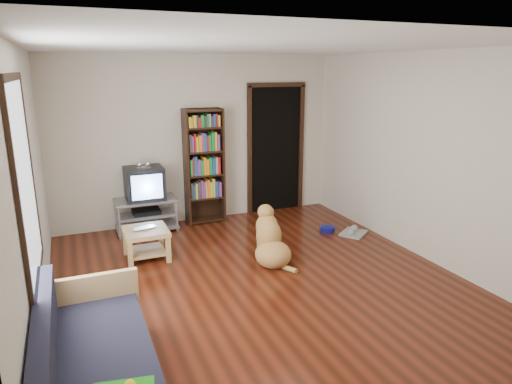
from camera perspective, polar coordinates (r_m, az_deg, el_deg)
name	(u,v)px	position (r m, az deg, el deg)	size (l,w,h in m)	color
ground	(259,281)	(5.38, 0.43, -11.12)	(5.00, 5.00, 0.00)	#531D0E
ceiling	(260,46)	(4.83, 0.50, 17.78)	(5.00, 5.00, 0.00)	white
wall_back	(197,140)	(7.27, -7.33, 6.48)	(4.50, 4.50, 0.00)	beige
wall_front	(424,256)	(2.91, 20.30, -7.57)	(4.50, 4.50, 0.00)	beige
wall_left	(30,193)	(4.58, -26.42, -0.09)	(5.00, 5.00, 0.00)	beige
wall_right	(423,157)	(6.16, 20.15, 4.14)	(5.00, 5.00, 0.00)	beige
laptop	(146,229)	(5.97, -13.63, -4.52)	(0.30, 0.19, 0.02)	#BBBBC0
dog_bowl	(327,229)	(6.99, 8.91, -4.59)	(0.22, 0.22, 0.08)	navy
grey_rag	(354,233)	(6.96, 12.09, -5.06)	(0.40, 0.32, 0.03)	#A1A1A1
window	(25,184)	(4.05, -26.89, 0.95)	(0.03, 1.46, 1.70)	white
doorway	(276,146)	(7.74, 2.47, 5.76)	(1.03, 0.05, 2.19)	black
tv_stand	(146,213)	(7.08, -13.55, -2.63)	(0.90, 0.45, 0.50)	#99999E
crt_tv	(144,183)	(6.97, -13.81, 1.13)	(0.55, 0.52, 0.58)	black
bookshelf	(204,160)	(7.18, -6.53, 3.98)	(0.60, 0.30, 1.80)	black
sofa	(95,373)	(3.72, -19.46, -20.57)	(0.80, 1.80, 0.80)	tan
coffee_table	(146,238)	(6.05, -13.60, -5.61)	(0.55, 0.55, 0.40)	tan
dog	(270,241)	(5.81, 1.79, -6.19)	(0.50, 0.89, 0.72)	tan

